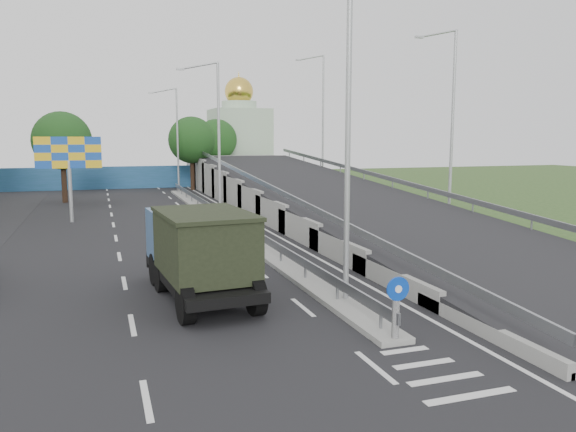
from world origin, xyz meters
name	(u,v)px	position (x,y,z in m)	size (l,w,h in m)	color
ground	(443,378)	(0.00, 0.00, 0.00)	(160.00, 160.00, 0.00)	#2D4C1E
road_surface	(183,238)	(-3.00, 20.00, 0.00)	(26.00, 90.00, 0.04)	black
median	(222,223)	(0.00, 24.00, 0.10)	(1.00, 44.00, 0.20)	gray
overpass_ramp	(332,193)	(7.50, 24.00, 1.75)	(10.00, 50.00, 3.50)	gray
median_guardrail	(222,213)	(0.00, 24.00, 0.75)	(0.09, 44.00, 0.71)	gray
sign_bollard	(396,307)	(0.00, 2.17, 1.03)	(0.64, 0.23, 1.67)	black
lamp_post_near	(343,126)	(0.11, 6.00, 5.81)	(2.74, 0.18, 10.08)	#B2B5B7
lamp_post_mid	(216,132)	(0.11, 26.00, 5.81)	(2.74, 0.18, 10.08)	#B2B5B7
lamp_post_far	(175,134)	(0.11, 46.00, 5.81)	(2.74, 0.18, 10.08)	#B2B5B7
blue_wall	(131,177)	(-4.00, 52.00, 1.20)	(30.00, 0.50, 2.40)	#21547A
church	(239,139)	(10.00, 60.00, 5.31)	(7.00, 7.00, 13.80)	#B2CCAD
billboard	(69,158)	(-9.00, 28.00, 4.19)	(4.00, 0.24, 5.50)	#B2B5B7
tree_left_mid	(62,141)	(-10.00, 40.00, 5.18)	(4.80, 4.80, 7.60)	black
tree_median_far	(192,140)	(2.00, 48.00, 5.18)	(4.80, 4.80, 7.60)	black
tree_ramp_far	(216,140)	(6.00, 55.00, 5.18)	(4.80, 4.80, 7.60)	black
dump_truck	(199,248)	(-4.11, 8.43, 1.70)	(3.10, 7.12, 3.06)	black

